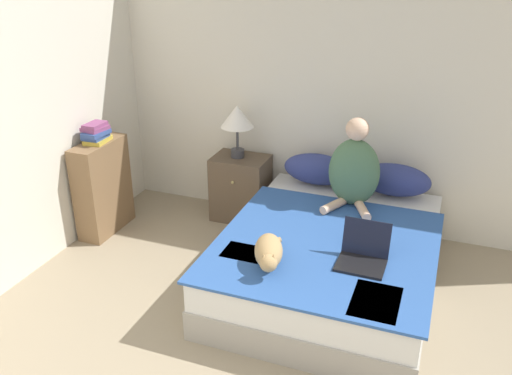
# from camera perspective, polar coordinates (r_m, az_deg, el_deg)

# --- Properties ---
(wall_back) EXTENTS (5.30, 0.05, 2.55)m
(wall_back) POSITION_cam_1_polar(r_m,az_deg,el_deg) (4.82, 9.93, 10.03)
(wall_back) COLOR beige
(wall_back) RESTS_ON ground_plane
(bed) EXTENTS (1.55, 2.00, 0.46)m
(bed) POSITION_cam_1_polar(r_m,az_deg,el_deg) (4.22, 7.80, -7.44)
(bed) COLOR #9E998E
(bed) RESTS_ON ground_plane
(pillow_near) EXTENTS (0.61, 0.28, 0.28)m
(pillow_near) POSITION_cam_1_polar(r_m,az_deg,el_deg) (4.85, 6.47, 1.93)
(pillow_near) COLOR navy
(pillow_near) RESTS_ON bed
(pillow_far) EXTENTS (0.61, 0.28, 0.28)m
(pillow_far) POSITION_cam_1_polar(r_m,az_deg,el_deg) (4.75, 14.38, 0.79)
(pillow_far) COLOR navy
(pillow_far) RESTS_ON bed
(person_sitting) EXTENTS (0.42, 0.41, 0.74)m
(person_sitting) POSITION_cam_1_polar(r_m,az_deg,el_deg) (4.44, 10.28, 1.85)
(person_sitting) COLOR #476B4C
(person_sitting) RESTS_ON bed
(cat_tabby) EXTENTS (0.30, 0.55, 0.19)m
(cat_tabby) POSITION_cam_1_polar(r_m,az_deg,el_deg) (3.63, 1.33, -6.80)
(cat_tabby) COLOR tan
(cat_tabby) RESTS_ON bed
(laptop_open) EXTENTS (0.33, 0.31, 0.26)m
(laptop_open) POSITION_cam_1_polar(r_m,az_deg,el_deg) (3.74, 11.17, -7.02)
(laptop_open) COLOR black
(laptop_open) RESTS_ON bed
(nightstand) EXTENTS (0.51, 0.39, 0.62)m
(nightstand) POSITION_cam_1_polar(r_m,az_deg,el_deg) (5.15, -1.62, -0.04)
(nightstand) COLOR brown
(nightstand) RESTS_ON ground_plane
(table_lamp) EXTENTS (0.30, 0.30, 0.49)m
(table_lamp) POSITION_cam_1_polar(r_m,az_deg,el_deg) (4.93, -2.00, 7.26)
(table_lamp) COLOR #38383D
(table_lamp) RESTS_ON nightstand
(bookshelf) EXTENTS (0.23, 0.58, 0.86)m
(bookshelf) POSITION_cam_1_polar(r_m,az_deg,el_deg) (5.08, -15.83, 0.04)
(bookshelf) COLOR brown
(bookshelf) RESTS_ON ground_plane
(book_stack_top) EXTENTS (0.20, 0.26, 0.17)m
(book_stack_top) POSITION_cam_1_polar(r_m,az_deg,el_deg) (4.90, -16.49, 5.49)
(book_stack_top) COLOR gold
(book_stack_top) RESTS_ON bookshelf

